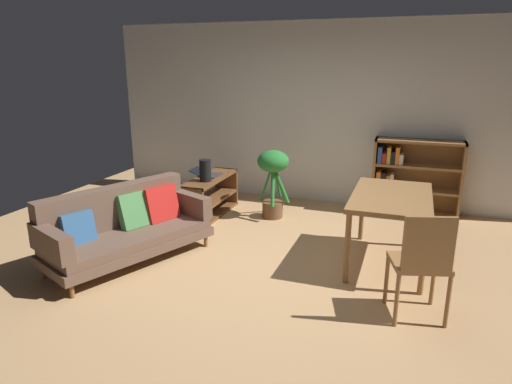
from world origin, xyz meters
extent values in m
plane|color=tan|center=(0.00, 0.00, 0.00)|extent=(8.16, 8.16, 0.00)
cube|color=silver|center=(0.00, 2.70, 1.35)|extent=(6.80, 0.10, 2.70)
cylinder|color=brown|center=(-0.87, 0.37, 0.07)|extent=(0.04, 0.04, 0.14)
cylinder|color=brown|center=(-1.51, -1.13, 0.07)|extent=(0.04, 0.04, 0.14)
cylinder|color=brown|center=(-1.42, 0.61, 0.07)|extent=(0.04, 0.04, 0.14)
cylinder|color=brown|center=(-2.07, -0.90, 0.07)|extent=(0.04, 0.04, 0.14)
cube|color=brown|center=(-1.47, -0.26, 0.19)|extent=(1.37, 1.94, 0.10)
cube|color=brown|center=(-1.47, -0.26, 0.29)|extent=(1.32, 1.86, 0.10)
cube|color=brown|center=(-1.72, -0.15, 0.57)|extent=(0.84, 1.66, 0.46)
cube|color=brown|center=(-1.14, 0.50, 0.47)|extent=(0.70, 0.40, 0.26)
cube|color=brown|center=(-1.79, -1.02, 0.47)|extent=(0.70, 0.40, 0.26)
cube|color=#336093|center=(-1.78, -0.66, 0.49)|extent=(0.28, 0.36, 0.34)
cube|color=#4C894C|center=(-1.51, -0.04, 0.52)|extent=(0.36, 0.45, 0.41)
cube|color=red|center=(-1.37, 0.24, 0.52)|extent=(0.38, 0.46, 0.43)
cube|color=brown|center=(-1.30, 2.01, 0.28)|extent=(0.36, 0.04, 0.56)
cube|color=brown|center=(-1.30, 0.85, 0.28)|extent=(0.36, 0.04, 0.56)
cube|color=brown|center=(-1.30, 1.43, 0.24)|extent=(0.36, 1.16, 0.04)
cube|color=brown|center=(-1.30, 1.43, 0.54)|extent=(0.36, 1.20, 0.04)
cube|color=brown|center=(-1.30, 1.43, 0.02)|extent=(0.36, 1.16, 0.04)
cube|color=#333338|center=(-1.30, 1.51, 0.57)|extent=(0.21, 0.30, 0.02)
cube|color=black|center=(-1.50, 1.51, 0.61)|extent=(0.20, 0.29, 0.07)
cylinder|color=black|center=(-1.26, 1.22, 0.71)|extent=(0.16, 0.16, 0.29)
cylinder|color=slate|center=(-1.26, 1.22, 0.77)|extent=(0.09, 0.09, 0.01)
cylinder|color=brown|center=(-0.44, 1.65, 0.11)|extent=(0.29, 0.29, 0.23)
cylinder|color=#287A33|center=(-0.33, 1.66, 0.48)|extent=(0.27, 0.07, 0.53)
cylinder|color=#287A33|center=(-0.42, 1.77, 0.52)|extent=(0.08, 0.27, 0.60)
cylinder|color=#287A33|center=(-0.52, 1.64, 0.51)|extent=(0.20, 0.04, 0.57)
cylinder|color=#287A33|center=(-0.40, 1.54, 0.50)|extent=(0.12, 0.27, 0.57)
ellipsoid|color=#287A33|center=(-0.44, 1.65, 0.81)|extent=(0.43, 0.43, 0.30)
cylinder|color=olive|center=(0.83, 1.23, 0.36)|extent=(0.06, 0.06, 0.72)
cylinder|color=olive|center=(0.83, 0.02, 0.36)|extent=(0.06, 0.06, 0.72)
cylinder|color=olive|center=(1.53, 1.23, 0.36)|extent=(0.06, 0.06, 0.72)
cylinder|color=olive|center=(1.53, 0.02, 0.36)|extent=(0.06, 0.06, 0.72)
cube|color=olive|center=(1.18, 0.63, 0.75)|extent=(0.80, 1.30, 0.05)
cylinder|color=olive|center=(1.23, -0.26, 0.23)|extent=(0.04, 0.04, 0.47)
cylinder|color=olive|center=(1.62, -0.14, 0.23)|extent=(0.04, 0.04, 0.47)
cylinder|color=olive|center=(1.34, -0.61, 0.23)|extent=(0.04, 0.04, 0.47)
cylinder|color=olive|center=(1.73, -0.49, 0.23)|extent=(0.04, 0.04, 0.47)
cube|color=olive|center=(1.48, -0.38, 0.49)|extent=(0.54, 0.51, 0.04)
cube|color=olive|center=(1.53, -0.55, 0.74)|extent=(0.39, 0.15, 0.45)
cube|color=olive|center=(0.85, 2.47, 0.54)|extent=(0.04, 0.34, 1.07)
cube|color=olive|center=(2.01, 2.47, 0.54)|extent=(0.04, 0.34, 1.07)
cube|color=olive|center=(1.43, 2.47, 1.05)|extent=(1.20, 0.34, 0.04)
cube|color=olive|center=(1.43, 2.47, 0.02)|extent=(1.20, 0.34, 0.04)
cube|color=olive|center=(1.43, 2.62, 0.54)|extent=(1.16, 0.04, 1.07)
cube|color=olive|center=(1.43, 2.47, 0.36)|extent=(1.16, 0.32, 0.04)
cube|color=olive|center=(1.43, 2.47, 0.71)|extent=(1.16, 0.32, 0.04)
cube|color=black|center=(0.90, 2.45, 0.12)|extent=(0.03, 0.26, 0.17)
cube|color=#993884|center=(0.95, 2.46, 0.15)|extent=(0.05, 0.28, 0.23)
cube|color=#993884|center=(1.02, 2.44, 0.14)|extent=(0.06, 0.22, 0.21)
cube|color=orange|center=(1.09, 2.45, 0.14)|extent=(0.06, 0.25, 0.21)
cube|color=orange|center=(0.92, 2.44, 0.49)|extent=(0.06, 0.21, 0.21)
cube|color=black|center=(0.99, 2.46, 0.48)|extent=(0.06, 0.28, 0.20)
cube|color=orange|center=(1.05, 2.44, 0.47)|extent=(0.05, 0.21, 0.17)
cube|color=silver|center=(1.11, 2.44, 0.48)|extent=(0.05, 0.21, 0.20)
cube|color=#2D5199|center=(0.92, 2.46, 0.84)|extent=(0.06, 0.27, 0.23)
cube|color=red|center=(0.98, 2.44, 0.80)|extent=(0.06, 0.22, 0.15)
cube|color=gold|center=(1.04, 2.45, 0.84)|extent=(0.05, 0.23, 0.23)
cube|color=black|center=(1.10, 2.45, 0.81)|extent=(0.06, 0.26, 0.18)
cube|color=orange|center=(1.15, 2.45, 0.85)|extent=(0.05, 0.23, 0.24)
cube|color=silver|center=(1.21, 2.44, 0.80)|extent=(0.05, 0.20, 0.14)
camera|label=1|loc=(1.34, -4.06, 2.10)|focal=31.36mm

